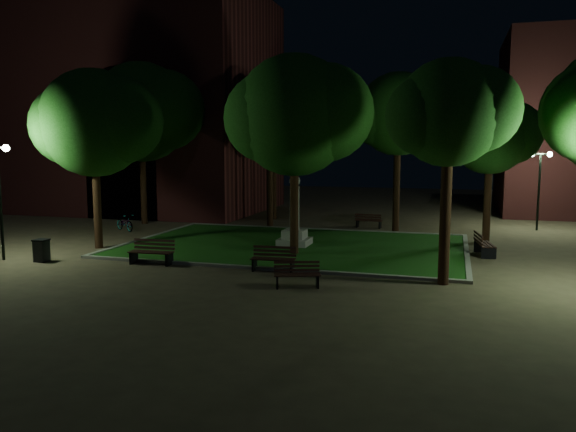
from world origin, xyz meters
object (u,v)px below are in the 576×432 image
object	(u,v)px
bench_right_side	(483,245)
bicycle	(125,223)
monument	(295,226)
bench_near_right	(297,275)
bench_west_near	(152,253)
bench_far_side	(369,221)
trash_bin	(41,250)
bench_near_left	(274,260)

from	to	relation	value
bench_right_side	bicycle	distance (m)	18.56
monument	bench_near_right	xyz separation A→B (m)	(2.12, -7.17, -0.56)
bench_near_right	bench_west_near	size ratio (longest dim) A/B	0.91
bench_far_side	trash_bin	xyz separation A→B (m)	(-11.23, -13.03, 0.07)
monument	bench_west_near	world-z (taller)	monument
bench_near_right	bicycle	distance (m)	15.37
bench_near_right	bicycle	xyz separation A→B (m)	(-12.34, 9.16, 0.05)
monument	bench_near_right	size ratio (longest dim) A/B	1.99
bench_near_left	bicycle	bearing A→B (deg)	142.12
bench_near_left	trash_bin	world-z (taller)	bench_near_left
bench_far_side	bench_near_left	bearing A→B (deg)	86.29
bench_near_left	bench_west_near	world-z (taller)	bench_west_near
bench_near_left	bench_west_near	xyz separation A→B (m)	(-4.96, -0.21, 0.03)
bench_near_left	bicycle	xyz separation A→B (m)	(-10.86, 7.11, 0.02)
bench_west_near	trash_bin	bearing A→B (deg)	-172.25
bench_west_near	trash_bin	world-z (taller)	bench_west_near
bench_right_side	monument	bearing A→B (deg)	82.62
bicycle	bench_near_right	bearing A→B (deg)	-96.76
bench_near_right	trash_bin	distance (m)	10.99
bench_near_right	bench_far_side	distance (m)	14.05
bench_west_near	bench_far_side	distance (m)	13.92
monument	bench_near_right	world-z (taller)	monument
bench_near_left	bench_right_side	bearing A→B (deg)	30.44
trash_bin	bicycle	size ratio (longest dim) A/B	0.53
bench_near_left	bicycle	world-z (taller)	bench_near_left
bench_right_side	bench_west_near	bearing A→B (deg)	104.77
bench_far_side	trash_bin	world-z (taller)	trash_bin
bench_west_near	monument	bearing A→B (deg)	48.21
bench_near_left	bicycle	size ratio (longest dim) A/B	0.99
bench_near_left	bench_far_side	xyz separation A→B (m)	(1.76, 11.99, -0.04)
bench_near_left	trash_bin	bearing A→B (deg)	-178.43
bench_far_side	monument	bearing A→B (deg)	75.40
trash_bin	bench_west_near	bearing A→B (deg)	10.45
bench_far_side	bench_right_side	bearing A→B (deg)	136.06
bench_far_side	bicycle	size ratio (longest dim) A/B	0.89
bench_west_near	bench_far_side	xyz separation A→B (m)	(6.72, 12.19, -0.07)
monument	bench_near_left	distance (m)	5.18
bench_right_side	bench_far_side	size ratio (longest dim) A/B	1.19
bench_west_near	bench_near_left	bearing A→B (deg)	-0.33
bench_right_side	trash_bin	world-z (taller)	bench_right_side
bench_near_left	bench_far_side	bearing A→B (deg)	76.96
monument	bench_west_near	xyz separation A→B (m)	(-4.32, -5.31, -0.51)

